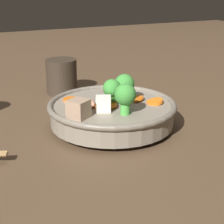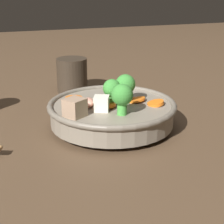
{
  "view_description": "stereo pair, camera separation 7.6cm",
  "coord_description": "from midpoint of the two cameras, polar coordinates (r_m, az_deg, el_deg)",
  "views": [
    {
      "loc": [
        -0.65,
        0.3,
        0.29
      ],
      "look_at": [
        0.0,
        0.0,
        0.03
      ],
      "focal_mm": 60.0,
      "sensor_mm": 36.0,
      "label": 1
    },
    {
      "loc": [
        -0.68,
        0.23,
        0.29
      ],
      "look_at": [
        0.0,
        0.0,
        0.03
      ],
      "focal_mm": 60.0,
      "sensor_mm": 36.0,
      "label": 2
    }
  ],
  "objects": [
    {
      "name": "stirfry_bowl",
      "position": [
        0.75,
        2.87,
        0.17
      ],
      "size": [
        0.26,
        0.26,
        0.11
      ],
      "color": "slate",
      "rests_on": "ground_plane"
    },
    {
      "name": "dark_mug",
      "position": [
        1.0,
        -3.96,
        5.61
      ],
      "size": [
        0.11,
        0.08,
        0.09
      ],
      "color": "#33281E",
      "rests_on": "ground_plane"
    },
    {
      "name": "ground_plane",
      "position": [
        0.77,
        2.82,
        -2.39
      ],
      "size": [
        3.0,
        3.0,
        0.0
      ],
      "primitive_type": "plane",
      "color": "#4C3826"
    }
  ]
}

